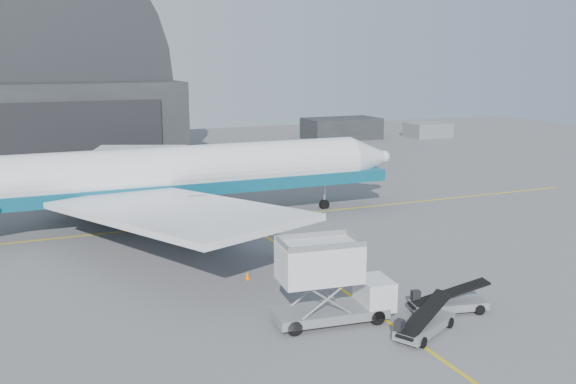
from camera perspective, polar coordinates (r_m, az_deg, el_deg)
name	(u,v)px	position (r m, az deg, el deg)	size (l,w,h in m)	color
ground	(337,286)	(44.51, 4.35, -8.33)	(200.00, 200.00, 0.00)	#565659
taxi_lines	(270,239)	(55.49, -1.65, -4.17)	(80.00, 42.12, 0.02)	gold
distant_bldg_a	(341,139)	(124.14, 4.76, 4.73)	(14.00, 8.00, 4.00)	black
distant_bldg_b	(427,137)	(129.59, 12.29, 4.80)	(8.00, 6.00, 2.80)	gray
airliner	(165,175)	(60.26, -10.88, 1.52)	(48.24, 46.78, 16.93)	white
catering_truck	(329,282)	(37.86, 3.66, -8.03)	(7.33, 3.32, 4.89)	gray
pushback_tug	(302,250)	(50.33, 1.23, -5.16)	(3.89, 2.89, 1.61)	black
belt_loader_a	(424,325)	(37.70, 12.00, -11.45)	(4.84, 3.58, 1.88)	gray
belt_loader_b	(447,303)	(41.06, 13.99, -9.56)	(5.10, 2.50, 1.90)	gray
traffic_cone	(247,275)	(45.68, -3.62, -7.41)	(0.40, 0.40, 0.58)	#F35907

